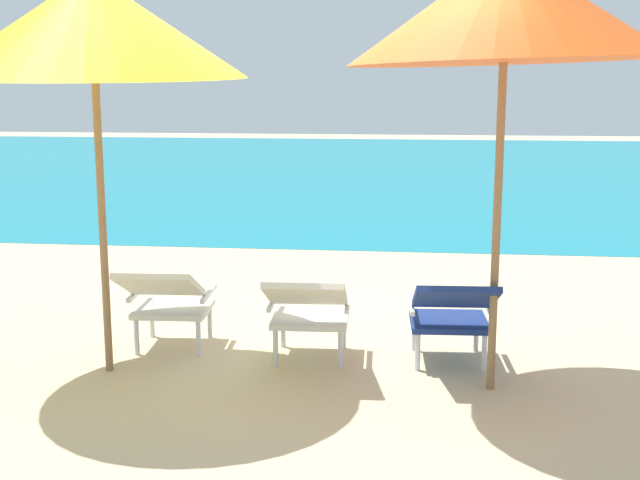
# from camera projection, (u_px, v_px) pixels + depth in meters

# --- Properties ---
(ground_plane) EXTENTS (40.00, 40.00, 0.00)m
(ground_plane) POSITION_uv_depth(u_px,v_px,m) (354.00, 245.00, 9.79)
(ground_plane) COLOR #CCB78E
(ocean_band) EXTENTS (40.00, 18.00, 0.01)m
(ocean_band) POSITION_uv_depth(u_px,v_px,m) (383.00, 168.00, 18.24)
(ocean_band) COLOR teal
(ocean_band) RESTS_ON ground_plane
(lounge_chair_left) EXTENTS (0.58, 0.90, 0.68)m
(lounge_chair_left) POSITION_uv_depth(u_px,v_px,m) (167.00, 298.00, 5.85)
(lounge_chair_left) COLOR silver
(lounge_chair_left) RESTS_ON ground_plane
(lounge_chair_center) EXTENTS (0.57, 0.89, 0.68)m
(lounge_chair_center) POSITION_uv_depth(u_px,v_px,m) (308.00, 308.00, 5.61)
(lounge_chair_center) COLOR silver
(lounge_chair_center) RESTS_ON ground_plane
(lounge_chair_right) EXTENTS (0.58, 0.90, 0.68)m
(lounge_chair_right) POSITION_uv_depth(u_px,v_px,m) (451.00, 311.00, 5.53)
(lounge_chair_right) COLOR navy
(lounge_chair_right) RESTS_ON ground_plane
(beach_umbrella_left) EXTENTS (2.11, 2.13, 2.59)m
(beach_umbrella_left) POSITION_uv_depth(u_px,v_px,m) (93.00, 26.00, 5.16)
(beach_umbrella_left) COLOR olive
(beach_umbrella_left) RESTS_ON ground_plane
(beach_umbrella_right) EXTENTS (2.16, 2.14, 2.67)m
(beach_umbrella_right) POSITION_uv_depth(u_px,v_px,m) (506.00, 7.00, 4.81)
(beach_umbrella_right) COLOR olive
(beach_umbrella_right) RESTS_ON ground_plane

